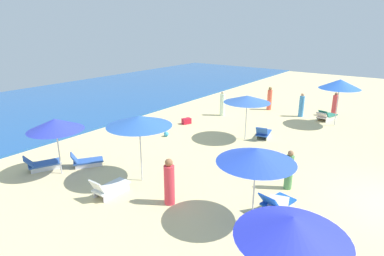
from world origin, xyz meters
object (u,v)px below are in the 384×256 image
at_px(lounge_chair_3_1, 277,208).
at_px(beachgoer_4, 169,183).
at_px(umbrella_0, 55,125).
at_px(lounge_chair_3_0, 276,203).
at_px(umbrella_3, 256,155).
at_px(beachgoer_5, 335,105).
at_px(umbrella_4, 292,227).
at_px(beachgoer_2, 301,106).
at_px(beachgoer_0, 270,99).
at_px(beachgoer_3, 289,171).
at_px(lounge_chair_0_1, 86,161).
at_px(lounge_chair_6_0, 109,188).
at_px(umbrella_5, 340,84).
at_px(lounge_chair_0_0, 42,164).
at_px(beachgoer_1, 222,104).
at_px(umbrella_1, 247,99).
at_px(lounge_chair_5_0, 325,116).
at_px(lounge_chair_5_1, 327,116).
at_px(umbrella_6, 139,121).
at_px(cooler_box_1, 186,121).
at_px(beach_ball_0, 166,134).
at_px(lounge_chair_1_0, 263,133).

relative_size(lounge_chair_3_1, beachgoer_4, 0.99).
xyz_separation_m(umbrella_0, lounge_chair_3_0, (2.56, -7.97, -1.80)).
relative_size(umbrella_3, beachgoer_5, 1.55).
height_order(umbrella_4, beachgoer_2, umbrella_4).
distance_m(lounge_chair_3_1, beachgoer_0, 13.54).
bearing_deg(beachgoer_3, umbrella_0, -67.05).
relative_size(lounge_chair_0_1, lounge_chair_6_0, 1.00).
xyz_separation_m(umbrella_0, umbrella_5, (13.34, -7.22, 0.43)).
height_order(umbrella_5, beachgoer_0, umbrella_5).
bearing_deg(lounge_chair_3_1, beachgoer_5, -99.72).
xyz_separation_m(beachgoer_0, beachgoer_5, (1.06, -4.09, -0.05)).
distance_m(umbrella_0, beachgoer_4, 5.20).
distance_m(lounge_chair_0_0, beachgoer_2, 15.56).
xyz_separation_m(lounge_chair_3_0, beachgoer_1, (8.76, 7.30, 0.50)).
xyz_separation_m(umbrella_3, lounge_chair_3_0, (1.08, -0.31, -1.93)).
bearing_deg(umbrella_0, lounge_chair_0_1, -10.12).
bearing_deg(beachgoer_4, lounge_chair_3_0, 118.75).
height_order(umbrella_1, beachgoer_3, umbrella_1).
bearing_deg(lounge_chair_5_0, beachgoer_2, 8.15).
xyz_separation_m(umbrella_0, lounge_chair_5_1, (14.35, -6.54, -1.78)).
bearing_deg(beachgoer_4, umbrella_3, 102.38).
distance_m(lounge_chair_5_0, beachgoer_5, 1.59).
relative_size(umbrella_1, umbrella_4, 0.95).
height_order(lounge_chair_0_0, umbrella_6, umbrella_6).
xyz_separation_m(lounge_chair_0_0, beachgoer_0, (14.84, -3.55, 0.52)).
bearing_deg(lounge_chair_0_0, lounge_chair_5_1, -93.58).
relative_size(beachgoer_5, cooler_box_1, 2.92).
distance_m(lounge_chair_0_0, beachgoer_0, 15.26).
relative_size(umbrella_1, umbrella_6, 0.92).
bearing_deg(beachgoer_5, beach_ball_0, -135.26).
distance_m(umbrella_3, umbrella_6, 4.63).
bearing_deg(beachgoer_0, lounge_chair_3_1, -9.31).
height_order(umbrella_3, umbrella_4, umbrella_4).
bearing_deg(lounge_chair_0_1, lounge_chair_1_0, -86.33).
bearing_deg(beachgoer_2, lounge_chair_5_1, 74.11).
height_order(lounge_chair_3_0, lounge_chair_5_0, lounge_chair_3_0).
bearing_deg(beachgoer_0, umbrella_5, 41.39).
bearing_deg(umbrella_3, umbrella_6, 89.94).
distance_m(umbrella_1, umbrella_4, 10.99).
bearing_deg(lounge_chair_5_1, beach_ball_0, 71.67).
bearing_deg(umbrella_3, beachgoer_3, -2.27).
relative_size(lounge_chair_6_0, beachgoer_4, 0.85).
distance_m(lounge_chair_3_0, umbrella_6, 5.48).
relative_size(umbrella_0, lounge_chair_5_0, 1.49).
xyz_separation_m(beachgoer_0, beachgoer_2, (-0.46, -2.40, -0.04)).
bearing_deg(beach_ball_0, lounge_chair_5_1, -35.82).
distance_m(lounge_chair_0_1, lounge_chair_5_0, 14.52).
xyz_separation_m(umbrella_4, beachgoer_3, (5.55, 1.94, -1.58)).
xyz_separation_m(lounge_chair_1_0, beachgoer_0, (5.80, 2.18, 0.50)).
bearing_deg(umbrella_1, lounge_chair_5_1, -21.54).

